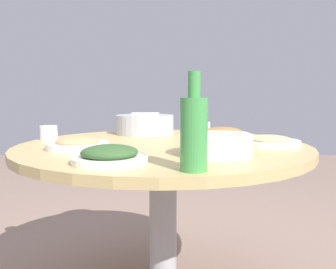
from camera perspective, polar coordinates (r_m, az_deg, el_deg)
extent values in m
cylinder|color=#99999E|center=(1.59, -0.80, -14.90)|extent=(0.12, 0.12, 0.68)
cylinder|color=tan|center=(1.50, -0.82, -2.18)|extent=(1.22, 1.22, 0.03)
cylinder|color=#B2B5BA|center=(1.88, -3.72, 1.62)|extent=(0.30, 0.30, 0.10)
ellipsoid|color=white|center=(1.88, -3.73, 1.77)|extent=(0.25, 0.25, 0.11)
cube|color=white|center=(1.96, -3.65, 3.39)|extent=(0.06, 0.15, 0.01)
cylinder|color=white|center=(1.23, 7.72, -1.63)|extent=(0.25, 0.25, 0.07)
cylinder|color=black|center=(1.23, 7.71, -1.96)|extent=(0.22, 0.22, 0.05)
cylinder|color=silver|center=(1.23, 7.73, -0.43)|extent=(0.24, 0.16, 0.01)
cylinder|color=silver|center=(1.75, 8.87, -0.07)|extent=(0.24, 0.24, 0.02)
ellipsoid|color=olive|center=(1.75, 8.88, 0.56)|extent=(0.17, 0.17, 0.04)
cylinder|color=white|center=(1.41, -14.30, -1.75)|extent=(0.24, 0.24, 0.02)
ellipsoid|color=#E28E5D|center=(1.41, -14.31, -1.07)|extent=(0.17, 0.17, 0.03)
cylinder|color=white|center=(1.52, 15.94, -1.25)|extent=(0.25, 0.25, 0.02)
ellipsoid|color=tan|center=(1.52, 15.96, -0.68)|extent=(0.17, 0.17, 0.03)
cylinder|color=white|center=(1.11, -9.34, -3.96)|extent=(0.23, 0.23, 0.02)
ellipsoid|color=#2F5127|center=(1.10, -9.36, -2.81)|extent=(0.18, 0.18, 0.05)
cylinder|color=#3E9144|center=(0.97, 4.16, -0.02)|extent=(0.08, 0.08, 0.20)
cylinder|color=#3E9144|center=(0.96, 4.23, 8.01)|extent=(0.03, 0.03, 0.07)
cylinder|color=beige|center=(1.93, 5.81, 1.12)|extent=(0.07, 0.07, 0.06)
cylinder|color=white|center=(1.73, -18.62, 0.28)|extent=(0.08, 0.08, 0.06)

